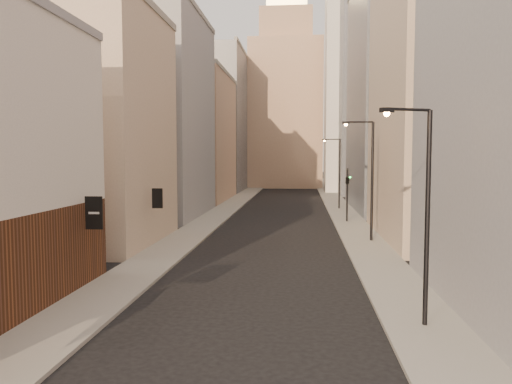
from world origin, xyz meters
name	(u,v)px	position (x,y,z in m)	size (l,w,h in m)	color
sidewalk_left	(234,203)	(-6.50, 55.00, 0.07)	(3.00, 140.00, 0.15)	gray
sidewalk_right	(337,204)	(6.50, 55.00, 0.07)	(3.00, 140.00, 0.15)	gray
left_bldg_beige	(98,129)	(-12.00, 26.00, 8.00)	(8.00, 12.00, 16.00)	tan
left_bldg_grey	(162,118)	(-12.00, 42.00, 10.00)	(8.00, 16.00, 20.00)	gray
left_bldg_tan	(199,138)	(-12.00, 60.00, 8.50)	(8.00, 18.00, 17.00)	tan
left_bldg_wingrid	(222,122)	(-12.00, 80.00, 12.00)	(8.00, 20.00, 24.00)	gray
right_bldg_beige	(439,103)	(12.00, 30.00, 10.00)	(8.00, 16.00, 20.00)	tan
right_bldg_wingrid	(391,95)	(12.00, 50.00, 13.00)	(8.00, 20.00, 26.00)	gray
highrise	(399,37)	(18.00, 78.00, 25.66)	(21.00, 23.00, 51.20)	gray
clock_tower	(286,97)	(-1.00, 92.00, 17.63)	(14.00, 14.00, 44.90)	tan
white_tower	(349,81)	(10.00, 78.00, 18.61)	(8.00, 8.00, 41.50)	silver
streetlamp_near	(423,205)	(6.29, 10.18, 4.46)	(1.93, 0.94, 7.81)	black
streetlamp_mid	(369,174)	(6.82, 28.13, 4.91)	(2.25, 0.31, 8.59)	black
streetlamp_far	(338,169)	(6.17, 49.53, 4.60)	(2.10, 0.52, 8.06)	black
traffic_light_right	(347,181)	(6.25, 38.37, 3.82)	(0.63, 0.60, 5.00)	black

